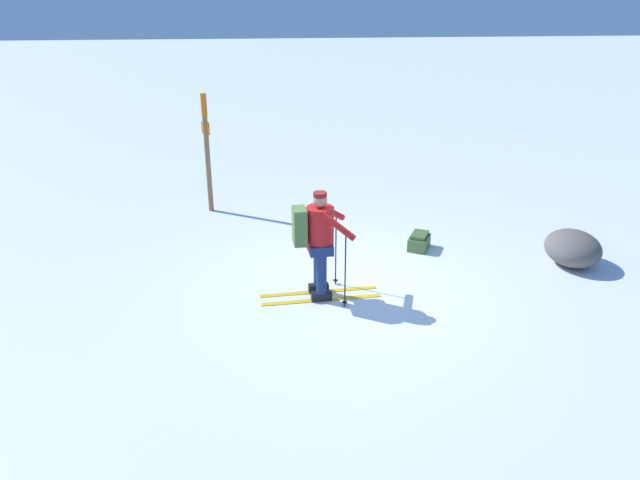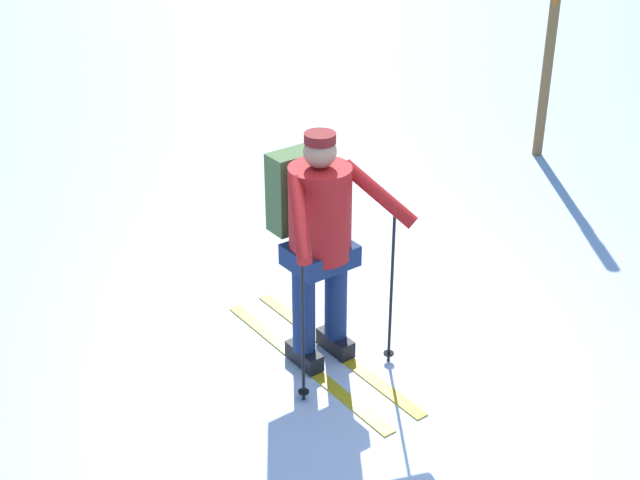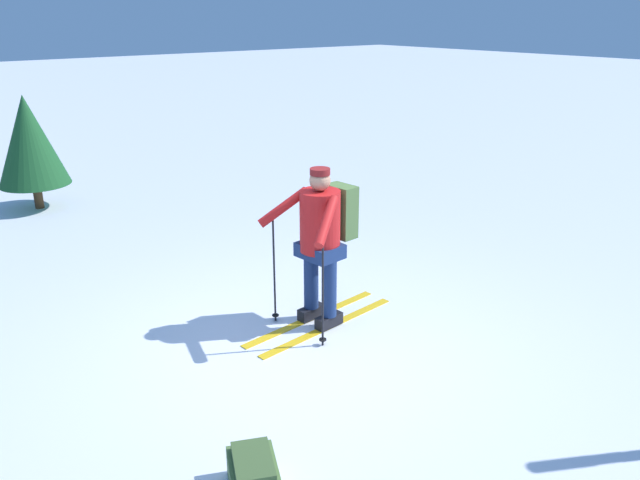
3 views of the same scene
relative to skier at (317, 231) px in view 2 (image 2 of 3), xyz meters
The scene contains 3 objects.
ground_plane 1.09m from the skier, 60.29° to the right, with size 80.00×80.00×0.00m, color white.
skier is the anchor object (origin of this frame).
trail_marker 4.25m from the skier, 25.81° to the left, with size 0.20×0.17×2.33m.
Camera 2 is at (-2.87, -3.76, 3.52)m, focal length 50.00 mm.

